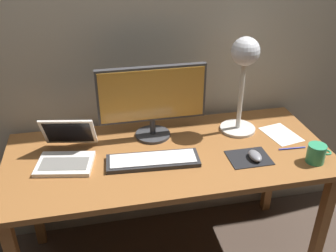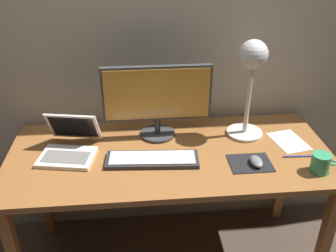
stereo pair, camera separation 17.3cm
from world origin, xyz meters
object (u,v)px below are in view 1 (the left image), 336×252
(mouse, at_px, (255,156))
(pen, at_px, (292,148))
(laptop, at_px, (67,149))
(desk_lamp, at_px, (244,66))
(keyboard_main, at_px, (153,160))
(monitor, at_px, (152,98))
(coffee_mug, at_px, (316,154))

(mouse, height_order, pen, mouse)
(laptop, xyz_separation_m, desk_lamp, (0.90, 0.09, 0.31))
(mouse, bearing_deg, keyboard_main, 171.35)
(monitor, distance_m, laptop, 0.48)
(laptop, bearing_deg, monitor, 15.67)
(desk_lamp, bearing_deg, coffee_mug, -55.71)
(coffee_mug, height_order, pen, coffee_mug)
(monitor, xyz_separation_m, mouse, (0.44, -0.32, -0.20))
(monitor, relative_size, laptop, 1.72)
(keyboard_main, distance_m, laptop, 0.42)
(coffee_mug, distance_m, pen, 0.14)
(keyboard_main, height_order, laptop, laptop)
(keyboard_main, bearing_deg, monitor, 80.24)
(coffee_mug, bearing_deg, keyboard_main, 168.69)
(monitor, bearing_deg, laptop, -164.33)
(monitor, distance_m, mouse, 0.58)
(pen, bearing_deg, mouse, -168.07)
(desk_lamp, distance_m, mouse, 0.45)
(desk_lamp, xyz_separation_m, mouse, (-0.02, -0.29, -0.35))
(laptop, bearing_deg, pen, -7.72)
(coffee_mug, bearing_deg, laptop, 166.65)
(laptop, height_order, pen, laptop)
(desk_lamp, bearing_deg, mouse, -94.58)
(desk_lamp, bearing_deg, laptop, -174.14)
(monitor, height_order, desk_lamp, desk_lamp)
(desk_lamp, height_order, pen, desk_lamp)
(monitor, relative_size, keyboard_main, 1.23)
(pen, bearing_deg, desk_lamp, 129.27)
(monitor, height_order, pen, monitor)
(mouse, xyz_separation_m, pen, (0.22, 0.05, -0.02))
(monitor, bearing_deg, desk_lamp, -3.72)
(laptop, distance_m, mouse, 0.90)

